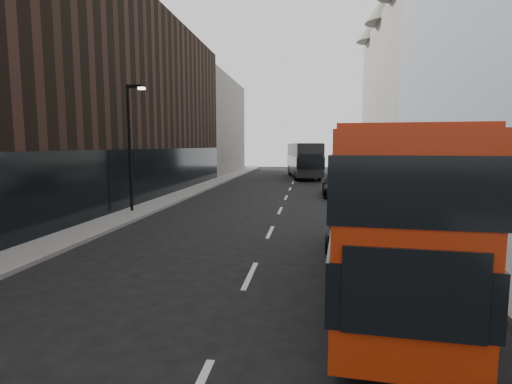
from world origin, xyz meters
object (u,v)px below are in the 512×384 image
at_px(street_lamp, 131,139).
at_px(red_bus, 381,204).
at_px(car_a, 350,228).
at_px(grey_bus, 304,159).
at_px(car_c, 336,186).
at_px(car_b, 341,190).

relative_size(street_lamp, red_bus, 0.67).
distance_m(red_bus, car_a, 4.88).
height_order(red_bus, grey_bus, red_bus).
bearing_deg(street_lamp, car_c, 38.75).
xyz_separation_m(grey_bus, car_b, (2.99, -19.16, -1.57)).
distance_m(grey_bus, car_a, 33.07).
distance_m(car_b, car_c, 1.82).
xyz_separation_m(red_bus, car_b, (0.39, 18.40, -1.67)).
bearing_deg(car_c, grey_bus, 99.74).
xyz_separation_m(red_bus, car_c, (0.17, 20.20, -1.54)).
height_order(red_bus, car_a, red_bus).
relative_size(street_lamp, car_c, 1.36).
height_order(red_bus, car_b, red_bus).
distance_m(red_bus, car_b, 18.48).
bearing_deg(grey_bus, car_c, -88.58).
xyz_separation_m(street_lamp, car_c, (11.96, 9.59, -3.43)).
bearing_deg(car_c, car_b, -82.32).
relative_size(red_bus, car_b, 2.76).
bearing_deg(car_b, street_lamp, -145.74).
height_order(red_bus, car_c, red_bus).
bearing_deg(car_b, grey_bus, 100.51).
bearing_deg(car_b, car_a, -91.36).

